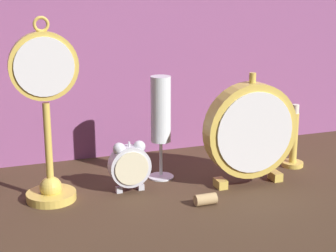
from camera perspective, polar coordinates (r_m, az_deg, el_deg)
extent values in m
plane|color=#422D1E|center=(1.10, 1.43, -7.70)|extent=(4.00, 4.00, 0.00)
cube|color=#8E4C7F|center=(1.32, -3.65, 9.32)|extent=(1.77, 0.01, 0.58)
cylinder|color=gold|center=(1.12, -11.77, -6.96)|extent=(0.10, 0.10, 0.02)
sphere|color=gold|center=(1.12, -11.82, -6.11)|extent=(0.04, 0.04, 0.04)
cylinder|color=gold|center=(1.09, -12.05, -2.25)|extent=(0.01, 0.01, 0.18)
cylinder|color=gold|center=(1.06, -12.52, 5.95)|extent=(0.13, 0.02, 0.13)
cylinder|color=silver|center=(1.05, -12.45, 5.87)|extent=(0.11, 0.00, 0.11)
torus|color=gold|center=(1.05, -12.77, 10.05)|extent=(0.03, 0.01, 0.03)
cube|color=silver|center=(1.14, -5.00, -6.46)|extent=(0.01, 0.01, 0.01)
cube|color=silver|center=(1.15, -2.78, -6.19)|extent=(0.01, 0.01, 0.01)
cylinder|color=silver|center=(1.13, -3.93, -4.07)|extent=(0.08, 0.03, 0.08)
cylinder|color=beige|center=(1.11, -3.69, -4.34)|extent=(0.07, 0.00, 0.07)
sphere|color=silver|center=(1.11, -5.00, -2.32)|extent=(0.03, 0.03, 0.03)
sphere|color=silver|center=(1.12, -2.94, -2.11)|extent=(0.03, 0.03, 0.03)
cylinder|color=silver|center=(1.12, -3.97, -1.97)|extent=(0.00, 0.00, 0.02)
cube|color=gold|center=(1.17, 5.36, -5.83)|extent=(0.02, 0.03, 0.02)
cube|color=gold|center=(1.22, 10.85, -5.01)|extent=(0.02, 0.03, 0.02)
cylinder|color=gold|center=(1.16, 8.37, -0.42)|extent=(0.20, 0.04, 0.20)
cylinder|color=silver|center=(1.14, 8.86, -0.69)|extent=(0.17, 0.00, 0.17)
cylinder|color=gold|center=(1.13, 8.58, 4.88)|extent=(0.01, 0.01, 0.02)
cylinder|color=silver|center=(1.22, -0.72, -5.11)|extent=(0.06, 0.06, 0.01)
cylinder|color=silver|center=(1.20, -0.73, -3.28)|extent=(0.01, 0.01, 0.08)
cylinder|color=white|center=(1.17, -0.74, 1.71)|extent=(0.04, 0.04, 0.14)
cylinder|color=#DBC675|center=(1.18, -0.74, 0.56)|extent=(0.04, 0.04, 0.09)
cylinder|color=gold|center=(1.32, 12.52, -3.77)|extent=(0.05, 0.05, 0.01)
cylinder|color=gold|center=(1.30, 12.67, -1.18)|extent=(0.02, 0.02, 0.11)
cylinder|color=silver|center=(1.28, 12.85, 1.71)|extent=(0.01, 0.01, 0.02)
cylinder|color=tan|center=(1.08, 3.84, -7.45)|extent=(0.04, 0.02, 0.02)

